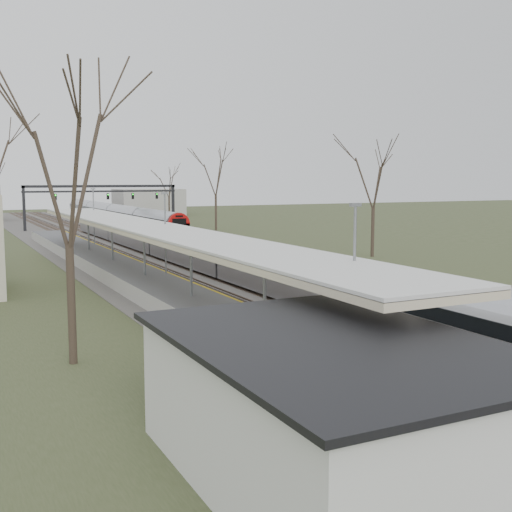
# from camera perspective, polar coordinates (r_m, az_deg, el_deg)

# --- Properties ---
(track_bed) EXTENTS (24.00, 160.00, 0.22)m
(track_bed) POSITION_cam_1_polar(r_m,az_deg,el_deg) (62.57, -7.18, 0.56)
(track_bed) COLOR #474442
(track_bed) RESTS_ON ground
(platform) EXTENTS (3.50, 69.00, 1.00)m
(platform) POSITION_cam_1_polar(r_m,az_deg,el_deg) (43.18, -11.17, -1.74)
(platform) COLOR #9E9B93
(platform) RESTS_ON ground
(canopy) EXTENTS (4.10, 50.00, 3.11)m
(canopy) POSITION_cam_1_polar(r_m,az_deg,el_deg) (38.49, -9.50, 2.40)
(canopy) COLOR slate
(canopy) RESTS_ON platform
(station_building) EXTENTS (6.00, 9.00, 3.20)m
(station_building) POSITION_cam_1_polar(r_m,az_deg,el_deg) (14.99, 6.72, -13.69)
(station_building) COLOR silver
(station_building) RESTS_ON ground
(signal_gantry) EXTENTS (21.00, 0.59, 6.08)m
(signal_gantry) POSITION_cam_1_polar(r_m,az_deg,el_deg) (91.08, -13.50, 5.43)
(signal_gantry) COLOR black
(signal_gantry) RESTS_ON ground
(tree_west_near) EXTENTS (5.00, 5.00, 10.30)m
(tree_west_near) POSITION_cam_1_polar(r_m,az_deg,el_deg) (24.10, -16.48, 7.61)
(tree_west_near) COLOR #2D231C
(tree_west_near) RESTS_ON ground
(tree_east_far) EXTENTS (5.00, 5.00, 10.30)m
(tree_east_far) POSITION_cam_1_polar(r_m,az_deg,el_deg) (57.12, 10.44, 7.17)
(tree_east_far) COLOR #2D231C
(tree_east_far) RESTS_ON ground
(train_near) EXTENTS (2.62, 75.21, 3.05)m
(train_near) POSITION_cam_1_polar(r_m,az_deg,el_deg) (49.83, -5.46, 0.62)
(train_near) COLOR #9B9DA4
(train_near) RESTS_ON ground
(train_far) EXTENTS (2.62, 60.21, 3.05)m
(train_far) POSITION_cam_1_polar(r_m,az_deg,el_deg) (102.45, -12.49, 3.67)
(train_far) COLOR #9B9DA4
(train_far) RESTS_ON ground
(passenger) EXTENTS (0.44, 0.61, 1.54)m
(passenger) POSITION_cam_1_polar(r_m,az_deg,el_deg) (19.42, 10.29, -8.43)
(passenger) COLOR navy
(passenger) RESTS_ON platform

